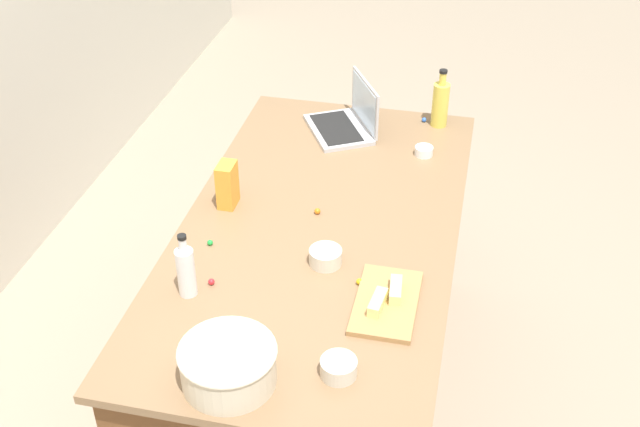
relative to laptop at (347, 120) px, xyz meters
The scene contains 18 objects.
ground_plane 1.17m from the laptop, behind, with size 12.00×12.00×0.00m, color gray.
island_counter 0.85m from the laptop, behind, with size 1.84×0.96×0.90m.
laptop is the anchor object (origin of this frame).
mixing_bowl_large 1.46m from the laptop, behind, with size 0.27×0.27×0.12m.
bottle_vinegar 1.17m from the laptop, 165.84° to the left, with size 0.06×0.06×0.23m.
bottle_oil 0.40m from the laptop, 70.42° to the right, with size 0.07×0.07×0.25m.
cutting_board 1.10m from the laptop, 162.66° to the right, with size 0.33×0.19×0.02m, color #AD7F4C.
butter_stick_left 1.08m from the laptop, 160.98° to the right, with size 0.11×0.04×0.04m, color #F4E58C.
butter_stick_right 1.13m from the laptop, 164.29° to the right, with size 0.11×0.04×0.04m, color #F4E58C.
ramekin_small 0.36m from the laptop, 111.10° to the right, with size 0.07×0.07×0.04m, color white.
ramekin_medium 0.90m from the laptop, behind, with size 0.11×0.11×0.05m, color beige.
ramekin_wide 1.39m from the laptop, 169.94° to the right, with size 0.10×0.10×0.05m, color beige.
candy_bag 0.71m from the laptop, 153.60° to the left, with size 0.09×0.06×0.17m, color gold.
candy_0 1.10m from the laptop, 167.98° to the left, with size 0.02×0.02×0.02m, color red.
candy_1 1.00m from the laptop, 166.73° to the right, with size 0.02×0.02×0.02m, color yellow.
candy_2 0.93m from the laptop, 161.15° to the left, with size 0.02×0.02×0.02m, color green.
candy_3 0.63m from the laptop, behind, with size 0.02×0.02×0.02m, color orange.
candy_4 0.34m from the laptop, 64.92° to the right, with size 0.02×0.02×0.02m, color blue.
Camera 1 is at (-2.22, -0.50, 2.55)m, focal length 44.87 mm.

